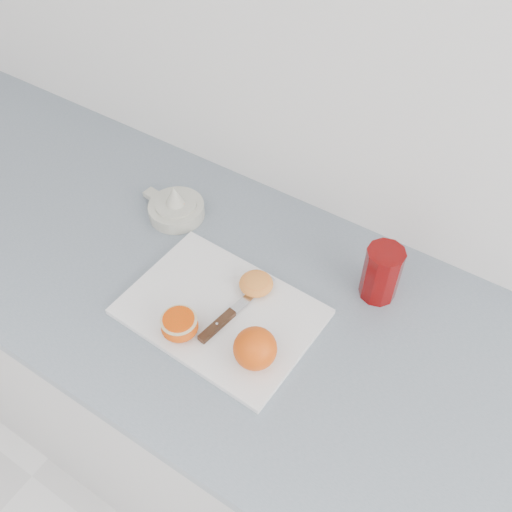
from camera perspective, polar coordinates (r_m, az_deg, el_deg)
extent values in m
cube|color=silver|center=(1.49, -1.47, -14.89)|extent=(2.48, 0.60, 0.86)
cube|color=#89919E|center=(1.11, -1.92, -4.52)|extent=(2.55, 0.64, 0.03)
cube|color=white|center=(1.07, -3.58, -5.59)|extent=(0.36, 0.26, 0.01)
sphere|color=red|center=(0.97, -0.09, -9.24)|extent=(0.08, 0.08, 0.08)
ellipsoid|color=red|center=(1.02, -7.64, -6.98)|extent=(0.07, 0.07, 0.04)
cylinder|color=beige|center=(1.01, -7.75, -6.35)|extent=(0.07, 0.07, 0.00)
cylinder|color=#FF3600|center=(1.01, -7.76, -6.28)|extent=(0.06, 0.06, 0.00)
ellipsoid|color=orange|center=(1.08, 0.01, -2.77)|extent=(0.07, 0.07, 0.03)
cylinder|color=orange|center=(1.07, 0.01, -2.49)|extent=(0.05, 0.05, 0.00)
cube|color=#412519|center=(1.03, -3.92, -6.96)|extent=(0.03, 0.09, 0.01)
cube|color=#B7B7BC|center=(1.07, -0.33, -3.79)|extent=(0.03, 0.11, 0.00)
cylinder|color=#B7B7BC|center=(1.03, -3.92, -6.96)|extent=(0.00, 0.00, 0.01)
cylinder|color=silver|center=(1.24, -7.95, 4.57)|extent=(0.12, 0.12, 0.03)
cylinder|color=silver|center=(1.23, -8.04, 5.17)|extent=(0.09, 0.09, 0.01)
cone|color=silver|center=(1.21, -8.16, 6.04)|extent=(0.04, 0.04, 0.04)
cube|color=silver|center=(1.28, -10.25, 6.00)|extent=(0.04, 0.03, 0.01)
ellipsoid|color=orange|center=(1.22, -7.92, 4.97)|extent=(0.01, 0.01, 0.00)
ellipsoid|color=orange|center=(1.24, -8.08, 5.81)|extent=(0.01, 0.01, 0.00)
ellipsoid|color=orange|center=(1.22, -8.52, 5.06)|extent=(0.01, 0.01, 0.00)
ellipsoid|color=orange|center=(1.22, -7.32, 5.19)|extent=(0.01, 0.01, 0.00)
cylinder|color=#6F0606|center=(1.08, 12.42, -1.76)|extent=(0.07, 0.07, 0.11)
cylinder|color=#F0511C|center=(1.11, 12.05, -3.20)|extent=(0.06, 0.06, 0.02)
cylinder|color=#6F0606|center=(1.04, 12.94, 0.32)|extent=(0.07, 0.07, 0.00)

